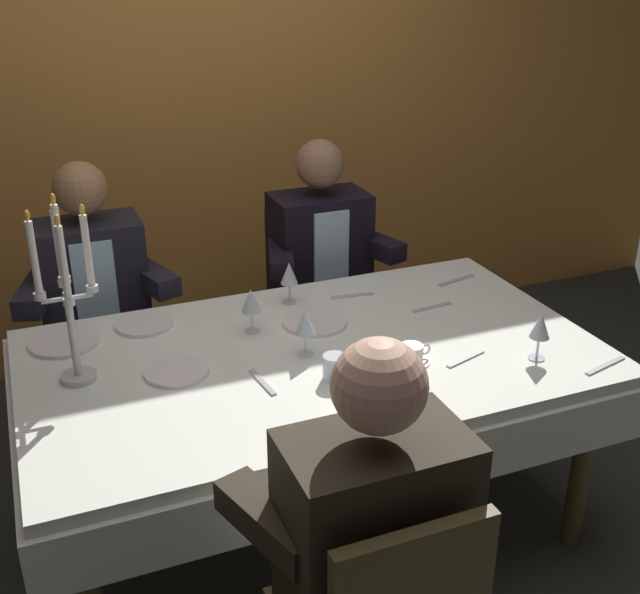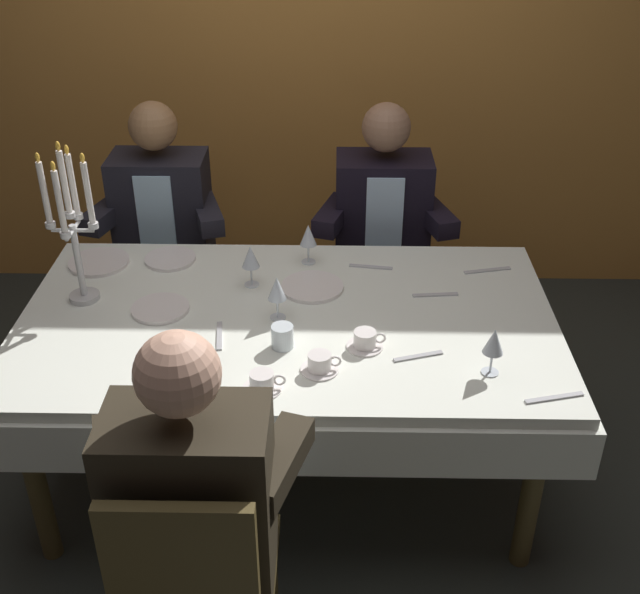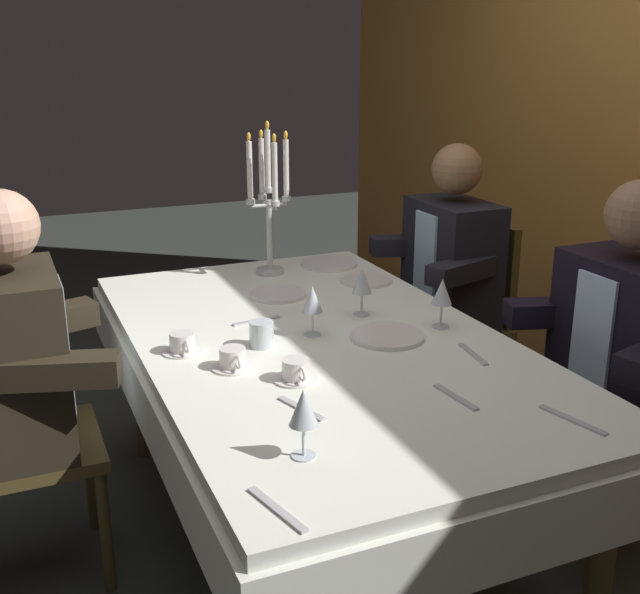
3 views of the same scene
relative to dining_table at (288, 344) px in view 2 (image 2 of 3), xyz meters
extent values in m
plane|color=#30342F|center=(0.00, 0.00, -0.62)|extent=(12.00, 12.00, 0.00)
cube|color=#C98339|center=(0.00, 1.66, 0.73)|extent=(6.00, 0.12, 2.70)
cube|color=white|center=(0.00, 0.00, 0.10)|extent=(1.90, 1.10, 0.04)
cube|color=white|center=(0.00, 0.00, -0.01)|extent=(1.94, 1.14, 0.18)
cylinder|color=brown|center=(-0.83, -0.43, -0.27)|extent=(0.07, 0.07, 0.70)
cylinder|color=brown|center=(0.83, -0.43, -0.27)|extent=(0.07, 0.07, 0.70)
cylinder|color=brown|center=(-0.83, 0.43, -0.27)|extent=(0.07, 0.07, 0.70)
cylinder|color=brown|center=(0.83, 0.43, -0.27)|extent=(0.07, 0.07, 0.70)
cylinder|color=silver|center=(-0.75, 0.10, 0.13)|extent=(0.11, 0.11, 0.02)
cylinder|color=silver|center=(-0.75, 0.10, 0.28)|extent=(0.02, 0.02, 0.28)
cylinder|color=silver|center=(-0.75, 0.10, 0.46)|extent=(0.04, 0.04, 0.02)
cylinder|color=white|center=(-0.75, 0.10, 0.58)|extent=(0.02, 0.02, 0.22)
ellipsoid|color=yellow|center=(-0.75, 0.10, 0.71)|extent=(0.02, 0.02, 0.03)
cylinder|color=silver|center=(-0.71, 0.10, 0.40)|extent=(0.07, 0.01, 0.01)
cylinder|color=silver|center=(-0.68, 0.10, 0.42)|extent=(0.04, 0.04, 0.02)
cylinder|color=white|center=(-0.68, 0.10, 0.54)|extent=(0.02, 0.02, 0.22)
ellipsoid|color=yellow|center=(-0.68, 0.10, 0.67)|extent=(0.02, 0.02, 0.03)
cylinder|color=silver|center=(-0.75, 0.14, 0.40)|extent=(0.01, 0.08, 0.01)
cylinder|color=silver|center=(-0.75, 0.18, 0.42)|extent=(0.04, 0.04, 0.02)
cylinder|color=white|center=(-0.75, 0.18, 0.54)|extent=(0.02, 0.02, 0.22)
ellipsoid|color=yellow|center=(-0.75, 0.18, 0.67)|extent=(0.02, 0.02, 0.03)
cylinder|color=silver|center=(-0.79, 0.10, 0.40)|extent=(0.07, 0.01, 0.01)
cylinder|color=silver|center=(-0.83, 0.10, 0.42)|extent=(0.04, 0.04, 0.02)
cylinder|color=white|center=(-0.83, 0.10, 0.54)|extent=(0.02, 0.02, 0.22)
ellipsoid|color=yellow|center=(-0.83, 0.10, 0.67)|extent=(0.02, 0.02, 0.03)
cylinder|color=silver|center=(-0.75, 0.07, 0.40)|extent=(0.01, 0.08, 0.01)
cylinder|color=silver|center=(-0.75, 0.03, 0.42)|extent=(0.04, 0.04, 0.02)
cylinder|color=white|center=(-0.75, 0.03, 0.54)|extent=(0.02, 0.02, 0.22)
ellipsoid|color=yellow|center=(-0.75, 0.03, 0.67)|extent=(0.02, 0.02, 0.03)
cylinder|color=white|center=(-0.49, 0.41, 0.13)|extent=(0.20, 0.20, 0.01)
cylinder|color=white|center=(0.08, 0.20, 0.13)|extent=(0.24, 0.24, 0.01)
cylinder|color=white|center=(-0.77, 0.37, 0.13)|extent=(0.24, 0.24, 0.01)
cylinder|color=white|center=(-0.46, 0.03, 0.13)|extent=(0.21, 0.21, 0.01)
cylinder|color=silver|center=(0.66, -0.32, 0.12)|extent=(0.06, 0.06, 0.00)
cylinder|color=silver|center=(0.66, -0.32, 0.16)|extent=(0.01, 0.01, 0.07)
cone|color=silver|center=(0.66, -0.32, 0.24)|extent=(0.07, 0.07, 0.08)
cylinder|color=#E0D172|center=(0.66, -0.32, 0.22)|extent=(0.04, 0.04, 0.03)
cylinder|color=silver|center=(-0.03, -0.01, 0.12)|extent=(0.06, 0.06, 0.00)
cylinder|color=silver|center=(-0.03, -0.01, 0.16)|extent=(0.01, 0.01, 0.07)
cone|color=silver|center=(-0.03, -0.01, 0.24)|extent=(0.07, 0.07, 0.08)
cylinder|color=#E0D172|center=(-0.03, -0.01, 0.22)|extent=(0.04, 0.04, 0.03)
cylinder|color=silver|center=(0.06, 0.40, 0.12)|extent=(0.06, 0.06, 0.00)
cylinder|color=silver|center=(0.06, 0.40, 0.16)|extent=(0.01, 0.01, 0.07)
cone|color=silver|center=(0.06, 0.40, 0.24)|extent=(0.07, 0.07, 0.08)
cylinder|color=silver|center=(-0.15, 0.22, 0.12)|extent=(0.06, 0.06, 0.00)
cylinder|color=silver|center=(-0.15, 0.22, 0.16)|extent=(0.01, 0.01, 0.07)
cone|color=silver|center=(-0.15, 0.22, 0.24)|extent=(0.07, 0.07, 0.08)
cylinder|color=maroon|center=(-0.15, 0.22, 0.22)|extent=(0.04, 0.04, 0.03)
cylinder|color=silver|center=(-0.01, -0.19, 0.16)|extent=(0.07, 0.07, 0.08)
cylinder|color=white|center=(0.27, -0.19, 0.12)|extent=(0.12, 0.12, 0.01)
cylinder|color=white|center=(0.27, -0.19, 0.15)|extent=(0.08, 0.08, 0.05)
torus|color=white|center=(0.32, -0.19, 0.15)|extent=(0.04, 0.01, 0.04)
cylinder|color=white|center=(0.12, -0.32, 0.12)|extent=(0.12, 0.12, 0.01)
cylinder|color=white|center=(0.12, -0.32, 0.15)|extent=(0.08, 0.08, 0.05)
torus|color=white|center=(0.17, -0.32, 0.15)|extent=(0.04, 0.01, 0.04)
cylinder|color=white|center=(-0.05, -0.42, 0.12)|extent=(0.12, 0.12, 0.01)
cylinder|color=white|center=(-0.05, -0.42, 0.15)|extent=(0.08, 0.08, 0.05)
torus|color=white|center=(0.00, -0.42, 0.15)|extent=(0.04, 0.01, 0.04)
cube|color=#B7B7BC|center=(0.76, 0.34, 0.12)|extent=(0.19, 0.06, 0.01)
cube|color=#B7B7BC|center=(0.44, -0.24, 0.12)|extent=(0.17, 0.07, 0.01)
cube|color=#B7B7BC|center=(-0.22, -0.13, 0.12)|extent=(0.04, 0.17, 0.01)
cube|color=#B7B7BC|center=(0.31, 0.36, 0.12)|extent=(0.17, 0.04, 0.01)
cube|color=#B7B7BC|center=(0.54, 0.15, 0.12)|extent=(0.17, 0.03, 0.01)
cube|color=#B7B7BC|center=(0.84, -0.45, 0.12)|extent=(0.19, 0.06, 0.01)
cylinder|color=brown|center=(-0.79, 0.70, -0.41)|extent=(0.04, 0.04, 0.42)
cylinder|color=brown|center=(-0.43, 0.70, -0.41)|extent=(0.04, 0.04, 0.42)
cylinder|color=brown|center=(-0.79, 1.06, -0.41)|extent=(0.04, 0.04, 0.42)
cylinder|color=brown|center=(-0.43, 1.06, -0.41)|extent=(0.04, 0.04, 0.42)
cube|color=brown|center=(-0.61, 0.88, -0.18)|extent=(0.42, 0.42, 0.04)
cube|color=brown|center=(-0.61, 1.07, 0.06)|extent=(0.38, 0.04, 0.44)
cube|color=black|center=(-0.61, 0.88, 0.11)|extent=(0.42, 0.26, 0.54)
cube|color=#ACD0E8|center=(-0.61, 0.75, 0.14)|extent=(0.16, 0.01, 0.40)
sphere|color=#9C6E47|center=(-0.61, 0.88, 0.51)|extent=(0.21, 0.21, 0.21)
cube|color=black|center=(-0.83, 0.78, 0.15)|extent=(0.19, 0.34, 0.08)
cube|color=black|center=(-0.39, 0.78, 0.15)|extent=(0.19, 0.34, 0.08)
cylinder|color=brown|center=(-0.02, -0.70, -0.41)|extent=(0.04, 0.04, 0.42)
cylinder|color=brown|center=(-0.38, -0.70, -0.41)|extent=(0.04, 0.04, 0.42)
cube|color=brown|center=(-0.20, -0.88, -0.18)|extent=(0.42, 0.42, 0.04)
cube|color=brown|center=(-0.20, -1.07, 0.06)|extent=(0.38, 0.04, 0.44)
cube|color=#2C2519|center=(-0.20, -0.88, 0.11)|extent=(0.42, 0.26, 0.54)
cube|color=silver|center=(-0.20, -0.75, 0.14)|extent=(0.16, 0.01, 0.40)
sphere|color=#DBA488|center=(-0.20, -0.88, 0.51)|extent=(0.21, 0.21, 0.21)
cube|color=#2C2519|center=(0.02, -0.78, 0.15)|extent=(0.19, 0.34, 0.08)
cube|color=#2C2519|center=(-0.42, -0.78, 0.15)|extent=(0.19, 0.34, 0.08)
cylinder|color=brown|center=(0.20, 0.70, -0.41)|extent=(0.04, 0.04, 0.42)
cylinder|color=brown|center=(0.56, 0.70, -0.41)|extent=(0.04, 0.04, 0.42)
cylinder|color=brown|center=(0.20, 1.06, -0.41)|extent=(0.04, 0.04, 0.42)
cylinder|color=brown|center=(0.56, 1.06, -0.41)|extent=(0.04, 0.04, 0.42)
cube|color=brown|center=(0.38, 0.88, -0.18)|extent=(0.42, 0.42, 0.04)
cube|color=brown|center=(0.38, 1.07, 0.06)|extent=(0.38, 0.04, 0.44)
cube|color=black|center=(0.38, 0.88, 0.11)|extent=(0.42, 0.26, 0.54)
cube|color=silver|center=(0.38, 0.75, 0.14)|extent=(0.16, 0.01, 0.40)
sphere|color=#92674D|center=(0.38, 0.88, 0.51)|extent=(0.21, 0.21, 0.21)
cube|color=black|center=(0.16, 0.78, 0.15)|extent=(0.19, 0.34, 0.08)
cube|color=black|center=(0.60, 0.78, 0.15)|extent=(0.19, 0.34, 0.08)
camera|label=1|loc=(-0.85, -2.13, 1.35)|focal=43.49mm
camera|label=2|loc=(0.16, -2.36, 1.62)|focal=44.27mm
camera|label=3|loc=(2.07, -0.89, 0.99)|focal=43.16mm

